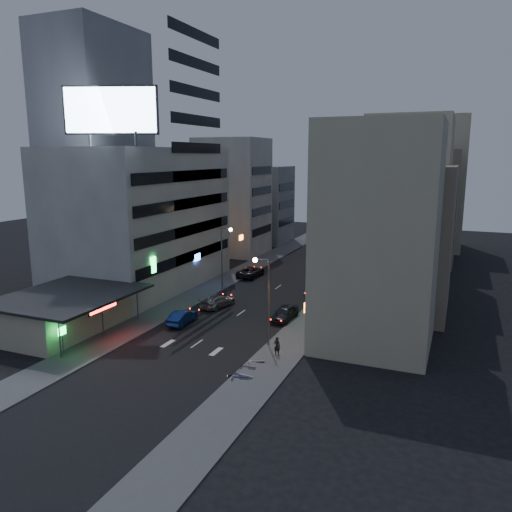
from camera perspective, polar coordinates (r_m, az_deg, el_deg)
The scene contains 29 objects.
ground at distance 43.86m, azimuth -9.37°, elevation -11.62°, with size 180.00×180.00×0.00m, color black.
sidewalk_left at distance 72.66m, azimuth -2.29°, elevation -2.13°, with size 4.00×120.00×0.12m, color #4C4C4F.
sidewalk_right at distance 67.71m, azimuth 10.12°, elevation -3.31°, with size 4.00×120.00×0.12m, color #4C4C4F.
food_court at distance 52.89m, azimuth -21.26°, elevation -5.94°, with size 11.00×13.00×3.88m.
white_building at distance 67.00m, azimuth -13.01°, elevation 4.21°, with size 14.00×24.00×18.00m, color silver.
grey_tower at distance 74.40m, azimuth -17.70°, elevation 10.84°, with size 10.00×14.00×34.00m, color gray.
shophouse_near at distance 45.65m, azimuth 13.80°, elevation 2.20°, with size 10.00×11.00×20.00m, color #BAB492.
shophouse_mid at distance 57.16m, azimuth 16.00°, elevation 1.85°, with size 11.00×12.00×16.00m, color gray.
shophouse_far at distance 69.69m, azimuth 16.99°, elevation 5.93°, with size 10.00×14.00×22.00m, color #BAB492.
far_left_a at distance 87.70m, azimuth -2.70°, elevation 6.78°, with size 11.00×10.00×20.00m, color silver.
far_left_b at distance 99.98m, azimuth 0.24°, elevation 5.92°, with size 12.00×10.00×15.00m, color gray.
far_right_a at distance 84.71m, azimuth 18.28°, elevation 5.38°, with size 11.00×12.00×18.00m, color gray.
far_right_b at distance 98.40m, azimuth 19.34°, elevation 7.83°, with size 12.00×12.00×24.00m, color #BAB492.
billboard at distance 56.28m, azimuth -16.27°, elevation 15.67°, with size 9.52×3.75×6.20m.
street_lamp_right_near at distance 44.65m, azimuth 0.97°, elevation -3.76°, with size 1.60×0.44×8.02m.
street_lamp_left at distance 63.61m, azimuth -3.63°, elevation 0.80°, with size 1.60×0.44×8.02m.
street_lamp_right_far at distance 76.66m, azimuth 10.35°, elevation 2.45°, with size 1.60×0.44×8.02m.
parked_car_right_near at distance 52.88m, azimuth 3.30°, elevation -6.54°, with size 1.82×4.52×1.54m, color #242429.
parked_car_right_mid at distance 62.27m, azimuth 6.73°, elevation -3.95°, with size 1.36×3.91×1.29m, color gray.
parked_car_left at distance 71.38m, azimuth -0.61°, elevation -1.79°, with size 2.52×5.47×1.52m, color #2A2A2F.
parked_car_right_far at distance 74.53m, azimuth 7.86°, elevation -1.40°, with size 1.89×4.66×1.35m, color #A7AAAF.
road_car_blue at distance 52.25m, azimuth -8.41°, elevation -6.93°, with size 1.52×4.37×1.44m, color navy.
road_car_silver at distance 57.45m, azimuth -4.41°, elevation -5.15°, with size 1.99×4.91×1.42m, color #A8ABB0.
person at distance 43.72m, azimuth 2.42°, elevation -10.23°, with size 0.59×0.39×1.62m, color black.
scooter_black_a at distance 39.67m, azimuth -1.19°, elevation -12.92°, with size 1.91×0.64×1.17m, color black, non-canonical shape.
scooter_silver_a at distance 39.73m, azimuth -0.18°, elevation -12.87°, with size 1.93×0.64×1.18m, color #9FA3A7, non-canonical shape.
scooter_blue at distance 39.75m, azimuth -0.79°, elevation -12.84°, with size 1.96×0.65×1.20m, color navy, non-canonical shape.
scooter_black_b at distance 41.33m, azimuth 0.07°, elevation -11.95°, with size 1.76×0.59×1.08m, color black, non-canonical shape.
scooter_silver_b at distance 42.65m, azimuth 0.93°, elevation -11.15°, with size 1.85×0.62×1.13m, color #A8AAB0, non-canonical shape.
Camera 1 is at (21.70, -34.10, 17.04)m, focal length 35.00 mm.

